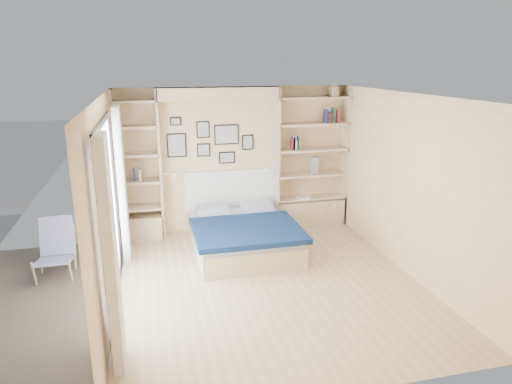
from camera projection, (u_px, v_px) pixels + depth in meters
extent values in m
plane|color=tan|center=(268.00, 283.00, 6.21)|extent=(4.50, 4.50, 0.00)
plane|color=beige|center=(235.00, 160.00, 7.96)|extent=(4.00, 0.00, 4.00)
plane|color=beige|center=(340.00, 270.00, 3.76)|extent=(4.00, 0.00, 4.00)
plane|color=beige|center=(106.00, 206.00, 5.41)|extent=(0.00, 4.50, 4.50)
plane|color=beige|center=(408.00, 185.00, 6.31)|extent=(0.00, 4.50, 4.50)
plane|color=white|center=(270.00, 96.00, 5.52)|extent=(4.50, 4.50, 0.00)
cube|color=tan|center=(160.00, 166.00, 7.51)|extent=(0.04, 0.35, 2.50)
cube|color=tan|center=(276.00, 160.00, 7.96)|extent=(0.04, 0.35, 2.50)
cube|color=tan|center=(218.00, 93.00, 7.41)|extent=(2.00, 0.35, 0.20)
cube|color=tan|center=(344.00, 156.00, 8.25)|extent=(0.04, 0.35, 2.50)
cube|color=tan|center=(117.00, 168.00, 7.35)|extent=(0.04, 0.35, 2.50)
cube|color=tan|center=(310.00, 211.00, 8.38)|extent=(1.30, 0.35, 0.50)
cube|color=tan|center=(142.00, 227.00, 7.72)|extent=(0.70, 0.35, 0.40)
cube|color=black|center=(101.00, 123.00, 5.15)|extent=(0.04, 2.08, 0.06)
cube|color=black|center=(118.00, 298.00, 5.75)|extent=(0.04, 2.08, 0.06)
cube|color=black|center=(104.00, 251.00, 4.50)|extent=(0.04, 0.06, 2.20)
cube|color=black|center=(115.00, 195.00, 6.41)|extent=(0.04, 0.06, 2.20)
cube|color=silver|center=(109.00, 216.00, 5.45)|extent=(0.01, 2.00, 2.20)
cube|color=white|center=(111.00, 257.00, 4.25)|extent=(0.10, 0.45, 2.30)
cube|color=white|center=(122.00, 186.00, 6.68)|extent=(0.10, 0.45, 2.30)
cube|color=tan|center=(310.00, 198.00, 8.31)|extent=(1.30, 0.35, 0.04)
cube|color=tan|center=(311.00, 174.00, 8.19)|extent=(1.30, 0.35, 0.04)
cube|color=tan|center=(312.00, 150.00, 8.06)|extent=(1.30, 0.35, 0.04)
cube|color=tan|center=(313.00, 124.00, 7.94)|extent=(1.30, 0.35, 0.04)
cube|color=tan|center=(314.00, 98.00, 7.82)|extent=(1.30, 0.35, 0.04)
cube|color=tan|center=(141.00, 208.00, 7.62)|extent=(0.70, 0.35, 0.04)
cube|color=tan|center=(139.00, 182.00, 7.50)|extent=(0.70, 0.35, 0.04)
cube|color=tan|center=(137.00, 155.00, 7.37)|extent=(0.70, 0.35, 0.04)
cube|color=tan|center=(135.00, 127.00, 7.25)|extent=(0.70, 0.35, 0.04)
cube|color=tan|center=(133.00, 101.00, 7.14)|extent=(0.70, 0.35, 0.04)
cube|color=tan|center=(243.00, 240.00, 7.25)|extent=(1.51, 1.89, 0.33)
cube|color=#A5ABB4|center=(243.00, 227.00, 7.19)|extent=(1.47, 1.85, 0.10)
cube|color=#0B1E3E|center=(247.00, 230.00, 6.87)|extent=(1.61, 1.33, 0.08)
cube|color=#A5ABB4|center=(213.00, 210.00, 7.67)|extent=(0.52, 0.38, 0.12)
cube|color=#A5ABB4|center=(256.00, 207.00, 7.85)|extent=(0.52, 0.38, 0.12)
cube|color=white|center=(230.00, 190.00, 8.06)|extent=(1.61, 0.04, 0.70)
cube|color=black|center=(177.00, 145.00, 7.63)|extent=(0.32, 0.02, 0.40)
cube|color=gray|center=(177.00, 145.00, 7.62)|extent=(0.28, 0.01, 0.36)
cube|color=black|center=(203.00, 129.00, 7.66)|extent=(0.22, 0.02, 0.28)
cube|color=gray|center=(203.00, 130.00, 7.65)|extent=(0.18, 0.01, 0.24)
cube|color=black|center=(204.00, 150.00, 7.76)|extent=(0.22, 0.02, 0.22)
cube|color=gray|center=(204.00, 150.00, 7.75)|extent=(0.18, 0.01, 0.18)
cube|color=black|center=(227.00, 135.00, 7.78)|extent=(0.42, 0.02, 0.34)
cube|color=gray|center=(227.00, 135.00, 7.77)|extent=(0.38, 0.01, 0.30)
cube|color=black|center=(227.00, 157.00, 7.89)|extent=(0.28, 0.02, 0.20)
cube|color=gray|center=(227.00, 158.00, 7.88)|extent=(0.24, 0.01, 0.16)
cube|color=black|center=(248.00, 142.00, 7.91)|extent=(0.20, 0.02, 0.26)
cube|color=gray|center=(248.00, 142.00, 7.90)|extent=(0.16, 0.01, 0.22)
cube|color=black|center=(176.00, 121.00, 7.52)|extent=(0.18, 0.02, 0.14)
cube|color=gray|center=(176.00, 121.00, 7.51)|extent=(0.14, 0.01, 0.10)
cylinder|color=silver|center=(169.00, 174.00, 7.50)|extent=(0.20, 0.02, 0.02)
cone|color=white|center=(175.00, 175.00, 7.53)|extent=(0.13, 0.12, 0.15)
cylinder|color=silver|center=(270.00, 168.00, 7.89)|extent=(0.20, 0.02, 0.02)
cone|color=white|center=(264.00, 170.00, 7.88)|extent=(0.13, 0.12, 0.15)
cube|color=maroon|center=(292.00, 144.00, 7.94)|extent=(0.02, 0.15, 0.19)
cube|color=navy|center=(293.00, 143.00, 7.94)|extent=(0.03, 0.15, 0.22)
cube|color=black|center=(293.00, 143.00, 7.94)|extent=(0.03, 0.15, 0.22)
cube|color=#BFB28C|center=(295.00, 145.00, 7.96)|extent=(0.04, 0.15, 0.16)
cube|color=#275642|center=(298.00, 143.00, 7.97)|extent=(0.03, 0.15, 0.22)
cube|color=#A51E1E|center=(327.00, 117.00, 7.96)|extent=(0.02, 0.15, 0.19)
cube|color=navy|center=(326.00, 116.00, 7.95)|extent=(0.03, 0.15, 0.23)
cube|color=black|center=(330.00, 117.00, 7.97)|extent=(0.03, 0.15, 0.18)
cube|color=#BFB28C|center=(330.00, 117.00, 7.98)|extent=(0.04, 0.15, 0.18)
cube|color=#26593F|center=(333.00, 115.00, 7.98)|extent=(0.03, 0.15, 0.25)
cube|color=#A32939|center=(337.00, 116.00, 8.00)|extent=(0.03, 0.15, 0.21)
cube|color=navy|center=(134.00, 175.00, 7.44)|extent=(0.02, 0.15, 0.20)
cube|color=#BFB28C|center=(140.00, 175.00, 7.46)|extent=(0.03, 0.15, 0.19)
cube|color=tan|center=(334.00, 92.00, 7.87)|extent=(0.13, 0.13, 0.15)
cone|color=tan|center=(334.00, 85.00, 7.84)|extent=(0.20, 0.20, 0.08)
cube|color=slate|center=(314.00, 165.00, 8.15)|extent=(0.12, 0.12, 0.30)
cube|color=white|center=(303.00, 198.00, 8.22)|extent=(0.22, 0.16, 0.03)
cylinder|color=tan|center=(34.00, 275.00, 5.99)|extent=(0.03, 0.13, 0.40)
cylinder|color=tan|center=(70.00, 271.00, 6.10)|extent=(0.03, 0.13, 0.40)
cylinder|color=tan|center=(41.00, 251.00, 6.49)|extent=(0.03, 0.33, 0.66)
cylinder|color=tan|center=(75.00, 248.00, 6.59)|extent=(0.03, 0.33, 0.66)
cube|color=#3A42AB|center=(54.00, 261.00, 6.21)|extent=(0.46, 0.56, 0.15)
cube|color=#3A42AB|center=(57.00, 235.00, 6.51)|extent=(0.46, 0.22, 0.54)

